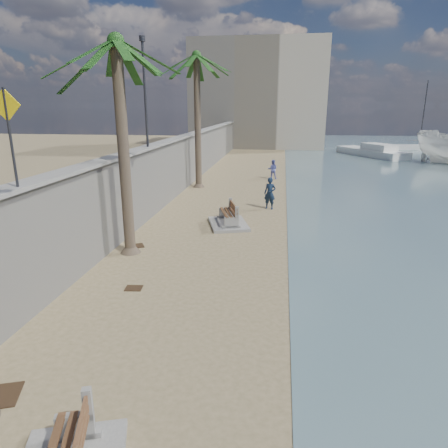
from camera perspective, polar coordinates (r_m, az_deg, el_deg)
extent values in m
plane|color=#917D59|center=(9.58, -3.18, -19.13)|extent=(140.00, 140.00, 0.00)
cube|color=gray|center=(28.70, -5.66, 8.77)|extent=(0.45, 70.00, 3.50)
cube|color=gray|center=(28.52, -5.77, 12.35)|extent=(0.80, 70.00, 0.12)
cube|color=#B7AA93|center=(59.75, 4.97, 17.82)|extent=(18.00, 12.00, 14.00)
cube|color=gray|center=(19.40, 0.63, 0.01)|extent=(2.35, 2.89, 0.14)
cylinder|color=brown|center=(15.40, -14.13, 9.59)|extent=(0.42, 0.42, 7.71)
cylinder|color=brown|center=(28.24, -3.77, 14.05)|extent=(0.44, 0.44, 8.77)
cylinder|color=#2D2D33|center=(11.29, -28.18, 10.70)|extent=(0.07, 0.07, 2.40)
cube|color=yellow|center=(11.26, -28.74, 14.68)|extent=(0.78, 0.03, 0.78)
cylinder|color=#2D2D33|center=(20.74, -11.21, 17.68)|extent=(0.12, 0.12, 5.00)
cylinder|color=#2D2D33|center=(20.96, -11.62, 24.52)|extent=(0.28, 0.28, 0.25)
imported|color=#15243B|center=(22.46, 6.58, 4.71)|extent=(0.84, 0.67, 2.05)
imported|color=#5259AA|center=(32.10, 6.97, 7.90)|extent=(0.81, 0.63, 1.67)
cube|color=silver|center=(60.03, 26.09, 9.78)|extent=(7.32, 2.94, 0.70)
cylinder|color=#2D2D33|center=(59.80, 26.63, 13.90)|extent=(0.12, 0.12, 8.20)
cube|color=#382616|center=(16.92, -12.59, -3.10)|extent=(0.88, 0.82, 0.03)
cube|color=#382616|center=(13.17, -12.77, -8.92)|extent=(0.57, 0.48, 0.03)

